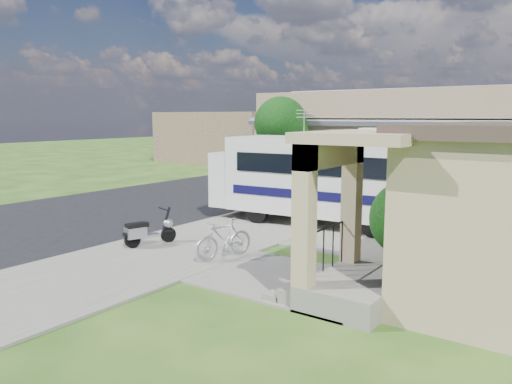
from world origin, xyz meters
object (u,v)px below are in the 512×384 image
Objects in this scene: shrub at (412,216)px; bicycle at (224,241)px; motorhome at (322,176)px; pickup_truck at (279,170)px; scooter at (147,231)px; van at (333,159)px; garden_hose at (325,274)px.

bicycle is at bearing -151.97° from shrub.
shrub is (4.14, -3.09, -0.37)m from motorhome.
motorhome reaches higher than pickup_truck.
shrub is 1.65× the size of scooter.
motorhome is 10.27m from pickup_truck.
van is (-7.18, 15.01, -0.83)m from motorhome.
garden_hose is at bearing -65.55° from motorhome.
van is (-4.63, 20.57, 0.38)m from scooter.
motorhome is 6.23m from scooter.
shrub is 1.50× the size of bicycle.
van reaches higher than garden_hose.
bicycle is (0.04, -5.27, -1.16)m from motorhome.
van reaches higher than pickup_truck.
motorhome is 16.66m from van.
motorhome is at bearing -59.25° from van.
shrub is 7.17m from scooter.
pickup_truck is at bearing 135.17° from shrub.
bicycle is 0.31× the size of pickup_truck.
bicycle is (2.58, 0.29, 0.05)m from scooter.
scooter is at bearing -119.67° from motorhome.
van is (-11.32, 18.10, -0.46)m from shrub.
motorhome reaches higher than shrub.
scooter is 0.26× the size of van.
shrub is at bearing 38.40° from scooter.
bicycle is 21.53m from van.
shrub is 15.33m from pickup_truck.
motorhome is 5.07× the size of scooter.
pickup_truck is 0.95× the size of van.
scooter is at bearing -174.00° from garden_hose.
van is 15.38× the size of garden_hose.
van is (-7.22, 20.29, 0.33)m from bicycle.
garden_hose is (5.37, 0.56, -0.38)m from scooter.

